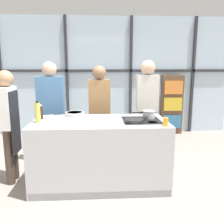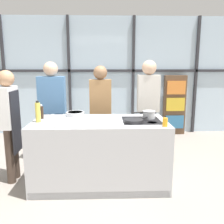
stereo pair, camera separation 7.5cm
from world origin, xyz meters
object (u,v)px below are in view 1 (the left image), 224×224
saucepan (148,114)px  juice_glass_near (166,122)px  mixing_bowl (75,114)px  oil_bottle (38,112)px  spectator_far_left (51,106)px  frying_pan (134,121)px  pepper_grinder (41,113)px  spectator_center_left (100,106)px  white_plate (64,126)px  chef (9,119)px  spectator_center_right (147,102)px

saucepan → juice_glass_near: same height
mixing_bowl → oil_bottle: bearing=-139.3°
spectator_far_left → frying_pan: 1.61m
pepper_grinder → juice_glass_near: bearing=-16.8°
spectator_center_left → pepper_grinder: size_ratio=8.04×
frying_pan → white_plate: 0.92m
spectator_center_left → frying_pan: size_ratio=4.29×
saucepan → mixing_bowl: saucepan is taller
frying_pan → oil_bottle: size_ratio=1.35×
spectator_far_left → spectator_center_left: 0.82m
saucepan → white_plate: 1.22m
chef → spectator_far_left: (0.44, 0.74, 0.05)m
chef → pepper_grinder: bearing=93.6°
juice_glass_near → spectator_far_left: bearing=143.7°
saucepan → juice_glass_near: (0.12, -0.47, -0.00)m
frying_pan → pepper_grinder: bearing=168.0°
spectator_center_left → frying_pan: spectator_center_left is taller
frying_pan → oil_bottle: (-1.27, 0.06, 0.11)m
pepper_grinder → spectator_center_left: bearing=40.6°
spectator_center_left → spectator_center_right: (0.82, 0.00, 0.06)m
spectator_far_left → mixing_bowl: 0.70m
spectator_far_left → pepper_grinder: (-0.00, -0.71, 0.03)m
mixing_bowl → pepper_grinder: (-0.45, -0.17, 0.06)m
spectator_center_right → white_plate: bearing=42.1°
spectator_center_right → oil_bottle: size_ratio=6.09×
spectator_far_left → juice_glass_near: (1.64, -1.20, -0.01)m
white_plate → saucepan: bearing=19.8°
chef → juice_glass_near: 2.14m
saucepan → spectator_center_left: bearing=133.5°
saucepan → white_plate: size_ratio=1.28×
chef → oil_bottle: (0.45, -0.18, 0.13)m
oil_bottle → spectator_far_left: bearing=90.5°
spectator_center_right → mixing_bowl: (-1.20, -0.54, -0.08)m
juice_glass_near → spectator_center_right: bearing=89.6°
spectator_far_left → spectator_center_left: spectator_far_left is taller
spectator_center_left → juice_glass_near: 1.45m
spectator_center_left → spectator_center_right: spectator_center_right is taller
pepper_grinder → mixing_bowl: bearing=20.7°
white_plate → pepper_grinder: (-0.38, 0.44, 0.09)m
pepper_grinder → chef: bearing=-176.4°
spectator_far_left → frying_pan: spectator_far_left is taller
white_plate → mixing_bowl: bearing=83.2°
spectator_center_left → saucepan: (0.70, -0.74, 0.00)m
chef → pepper_grinder: (0.44, 0.03, 0.08)m
chef → pepper_grinder: chef is taller
frying_pan → chef: bearing=171.9°
frying_pan → saucepan: 0.35m
frying_pan → oil_bottle: 1.28m
oil_bottle → juice_glass_near: size_ratio=2.65×
spectator_center_left → white_plate: (-0.45, -1.15, -0.05)m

